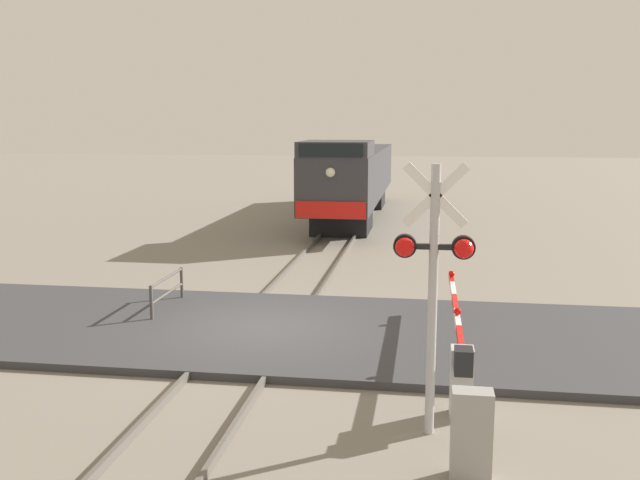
# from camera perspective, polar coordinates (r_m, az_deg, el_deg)

# --- Properties ---
(ground_plane) EXTENTS (160.00, 160.00, 0.00)m
(ground_plane) POSITION_cam_1_polar(r_m,az_deg,el_deg) (15.80, -4.63, -7.58)
(ground_plane) COLOR gray
(rail_track_left) EXTENTS (0.08, 80.00, 0.15)m
(rail_track_left) POSITION_cam_1_polar(r_m,az_deg,el_deg) (15.95, -7.17, -7.17)
(rail_track_left) COLOR #59544C
(rail_track_left) RESTS_ON ground_plane
(rail_track_right) EXTENTS (0.08, 80.00, 0.15)m
(rail_track_right) POSITION_cam_1_polar(r_m,az_deg,el_deg) (15.63, -2.06, -7.45)
(rail_track_right) COLOR #59544C
(rail_track_right) RESTS_ON ground_plane
(road_surface) EXTENTS (36.00, 5.95, 0.16)m
(road_surface) POSITION_cam_1_polar(r_m,az_deg,el_deg) (15.78, -4.64, -7.30)
(road_surface) COLOR #38383A
(road_surface) RESTS_ON ground_plane
(locomotive) EXTENTS (2.77, 16.78, 3.90)m
(locomotive) POSITION_cam_1_polar(r_m,az_deg,el_deg) (33.92, 2.70, 5.19)
(locomotive) COLOR black
(locomotive) RESTS_ON ground_plane
(crossing_signal) EXTENTS (1.18, 0.33, 4.10)m
(crossing_signal) POSITION_cam_1_polar(r_m,az_deg,el_deg) (10.34, 9.21, -2.32)
(crossing_signal) COLOR #ADADB2
(crossing_signal) RESTS_ON ground_plane
(crossing_gate) EXTENTS (0.36, 6.50, 1.24)m
(crossing_gate) POSITION_cam_1_polar(r_m,az_deg,el_deg) (12.44, 11.26, -8.75)
(crossing_gate) COLOR silver
(crossing_gate) RESTS_ON ground_plane
(utility_cabinet) EXTENTS (0.54, 0.33, 1.22)m
(utility_cabinet) POSITION_cam_1_polar(r_m,az_deg,el_deg) (9.74, 12.20, -15.22)
(utility_cabinet) COLOR #999993
(utility_cabinet) RESTS_ON ground_plane
(guard_railing) EXTENTS (0.08, 2.12, 0.95)m
(guard_railing) POSITION_cam_1_polar(r_m,az_deg,el_deg) (17.54, -12.31, -3.97)
(guard_railing) COLOR #4C4742
(guard_railing) RESTS_ON ground_plane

